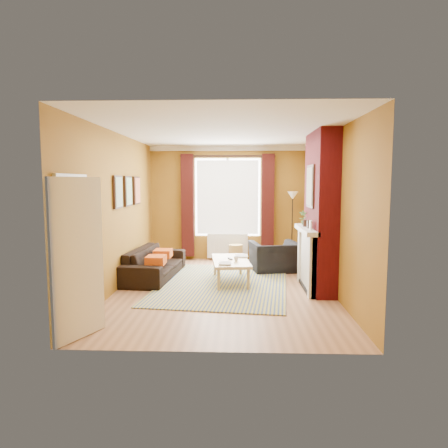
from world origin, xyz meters
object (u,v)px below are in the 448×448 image
(sofa, at_px, (155,263))
(coffee_table, at_px, (230,262))
(armchair, at_px, (274,257))
(floor_lamp, at_px, (292,207))
(wicker_stool, at_px, (236,253))

(sofa, distance_m, coffee_table, 1.58)
(armchair, distance_m, floor_lamp, 1.50)
(sofa, bearing_deg, floor_lamp, -56.10)
(sofa, distance_m, floor_lamp, 3.54)
(armchair, relative_size, floor_lamp, 0.58)
(armchair, height_order, floor_lamp, floor_lamp)
(wicker_stool, bearing_deg, armchair, -49.30)
(armchair, bearing_deg, wicker_stool, -61.09)
(sofa, height_order, armchair, armchair)
(coffee_table, distance_m, floor_lamp, 2.61)
(floor_lamp, bearing_deg, armchair, -117.14)
(coffee_table, height_order, wicker_stool, coffee_table)
(sofa, bearing_deg, armchair, -70.09)
(wicker_stool, distance_m, floor_lamp, 1.76)
(sofa, relative_size, floor_lamp, 1.21)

